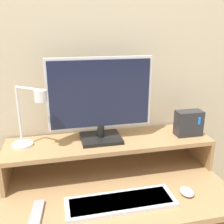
# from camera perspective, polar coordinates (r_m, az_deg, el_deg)

# --- Properties ---
(wall_back) EXTENTS (6.00, 0.05, 2.50)m
(wall_back) POSITION_cam_1_polar(r_m,az_deg,el_deg) (1.41, -2.07, 9.61)
(wall_back) COLOR beige
(wall_back) RESTS_ON ground_plane
(monitor_shelf) EXTENTS (1.04, 0.27, 0.17)m
(monitor_shelf) POSITION_cam_1_polar(r_m,az_deg,el_deg) (1.36, -0.52, -7.14)
(monitor_shelf) COLOR #A87F51
(monitor_shelf) RESTS_ON desk
(monitor) EXTENTS (0.51, 0.17, 0.42)m
(monitor) POSITION_cam_1_polar(r_m,az_deg,el_deg) (1.28, -2.56, 2.87)
(monitor) COLOR black
(monitor) RESTS_ON monitor_shelf
(desk_lamp) EXTENTS (0.19, 0.17, 0.30)m
(desk_lamp) POSITION_cam_1_polar(r_m,az_deg,el_deg) (1.26, -17.42, -1.08)
(desk_lamp) COLOR silver
(desk_lamp) RESTS_ON monitor_shelf
(router_dock) EXTENTS (0.14, 0.08, 0.13)m
(router_dock) POSITION_cam_1_polar(r_m,az_deg,el_deg) (1.44, 16.33, -2.32)
(router_dock) COLOR #28282D
(router_dock) RESTS_ON monitor_shelf
(keyboard) EXTENTS (0.47, 0.15, 0.02)m
(keyboard) POSITION_cam_1_polar(r_m,az_deg,el_deg) (1.18, 1.90, -19.02)
(keyboard) COLOR silver
(keyboard) RESTS_ON desk
(mouse) EXTENTS (0.06, 0.08, 0.03)m
(mouse) POSITION_cam_1_polar(r_m,az_deg,el_deg) (1.28, 15.99, -16.34)
(mouse) COLOR silver
(mouse) RESTS_ON desk
(remote_control) EXTENTS (0.06, 0.18, 0.02)m
(remote_control) POSITION_cam_1_polar(r_m,az_deg,el_deg) (1.16, -16.17, -20.83)
(remote_control) COLOR #99999E
(remote_control) RESTS_ON desk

